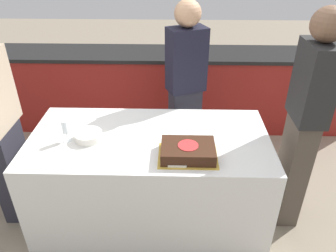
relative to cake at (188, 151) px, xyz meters
name	(u,v)px	position (x,y,z in m)	size (l,w,h in m)	color
ground_plane	(152,211)	(-0.28, 0.23, -0.81)	(14.00, 14.00, 0.00)	gray
back_counter	(159,89)	(-0.28, 1.76, -0.35)	(4.40, 0.58, 0.92)	maroon
dining_table	(151,177)	(-0.28, 0.23, -0.43)	(1.82, 0.90, 0.77)	white
cake	(188,151)	(0.00, 0.00, 0.00)	(0.41, 0.30, 0.09)	gold
plate_stack	(88,136)	(-0.73, 0.19, -0.01)	(0.20, 0.20, 0.06)	white
wine_glass	(65,128)	(-0.89, 0.17, 0.07)	(0.06, 0.06, 0.17)	white
side_plate_near_cake	(182,133)	(-0.04, 0.29, -0.04)	(0.19, 0.19, 0.00)	white
utensil_pile	(177,163)	(-0.07, -0.09, -0.03)	(0.12, 0.09, 0.02)	white
person_cutting_cake	(186,88)	(0.00, 0.90, 0.06)	(0.38, 0.31, 1.64)	#282833
person_seated_right	(304,122)	(0.84, 0.23, 0.10)	(0.22, 0.34, 1.73)	#4C4238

